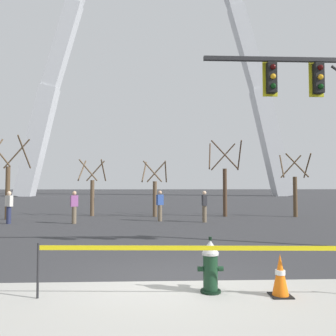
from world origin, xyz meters
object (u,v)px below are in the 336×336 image
(monument_arch, at_px, (156,55))
(pedestrian_walking_right, at_px, (204,206))
(fire_hydrant, at_px, (210,266))
(traffic_cone_by_hydrant, at_px, (280,276))
(pedestrian_standing_center, at_px, (74,207))
(pedestrian_near_trees, at_px, (9,207))
(pedestrian_walking_left, at_px, (160,205))

(monument_arch, bearing_deg, pedestrian_walking_right, -86.51)
(fire_hydrant, distance_m, traffic_cone_by_hydrant, 1.20)
(traffic_cone_by_hydrant, bearing_deg, pedestrian_walking_right, 88.05)
(pedestrian_standing_center, height_order, pedestrian_near_trees, same)
(pedestrian_near_trees, bearing_deg, monument_arch, 79.01)
(pedestrian_walking_left, relative_size, pedestrian_standing_center, 1.00)
(pedestrian_walking_right, bearing_deg, pedestrian_walking_left, 164.39)
(pedestrian_standing_center, xyz_separation_m, pedestrian_walking_right, (6.47, 0.35, 0.00))
(pedestrian_walking_right, bearing_deg, traffic_cone_by_hydrant, -91.95)
(fire_hydrant, distance_m, pedestrian_standing_center, 11.84)
(pedestrian_standing_center, height_order, pedestrian_walking_right, same)
(traffic_cone_by_hydrant, xyz_separation_m, pedestrian_standing_center, (-6.08, 11.04, 0.46))
(pedestrian_standing_center, xyz_separation_m, pedestrian_near_trees, (-3.19, 0.11, 0.00))
(pedestrian_walking_left, bearing_deg, traffic_cone_by_hydrant, -81.19)
(pedestrian_near_trees, bearing_deg, traffic_cone_by_hydrant, -50.23)
(pedestrian_walking_right, relative_size, pedestrian_near_trees, 1.00)
(pedestrian_walking_left, distance_m, pedestrian_walking_right, 2.34)
(traffic_cone_by_hydrant, relative_size, pedestrian_walking_left, 0.46)
(monument_arch, relative_size, pedestrian_walking_right, 33.70)
(pedestrian_near_trees, bearing_deg, fire_hydrant, -53.31)
(pedestrian_walking_left, xyz_separation_m, pedestrian_walking_right, (2.25, -0.63, 0.00))
(monument_arch, distance_m, pedestrian_walking_right, 43.87)
(pedestrian_walking_right, bearing_deg, monument_arch, 93.49)
(traffic_cone_by_hydrant, relative_size, pedestrian_near_trees, 0.46)
(pedestrian_walking_left, height_order, pedestrian_standing_center, same)
(fire_hydrant, xyz_separation_m, pedestrian_walking_right, (1.56, 11.12, 0.35))
(pedestrian_walking_left, xyz_separation_m, pedestrian_near_trees, (-7.41, -0.87, 0.00))
(fire_hydrant, xyz_separation_m, pedestrian_walking_left, (-0.69, 11.75, 0.35))
(pedestrian_walking_left, relative_size, pedestrian_near_trees, 1.00)
(pedestrian_walking_left, bearing_deg, pedestrian_standing_center, -166.92)
(monument_arch, xyz_separation_m, pedestrian_walking_left, (0.05, -37.06, -22.33))
(pedestrian_standing_center, relative_size, pedestrian_walking_right, 1.00)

